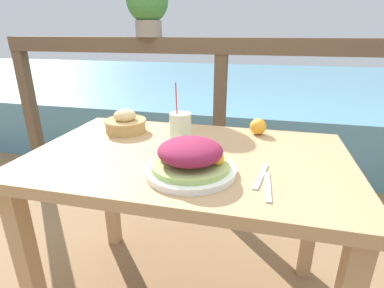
# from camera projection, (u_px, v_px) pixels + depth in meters

# --- Properties ---
(patio_table) EXTENTS (1.16, 0.72, 0.73)m
(patio_table) POSITION_uv_depth(u_px,v_px,m) (188.00, 178.00, 1.14)
(patio_table) COLOR tan
(patio_table) RESTS_ON ground_plane
(railing_fence) EXTENTS (2.80, 0.08, 1.12)m
(railing_fence) POSITION_uv_depth(u_px,v_px,m) (220.00, 88.00, 1.77)
(railing_fence) COLOR brown
(railing_fence) RESTS_ON ground_plane
(sea_backdrop) EXTENTS (12.00, 4.00, 0.52)m
(sea_backdrop) POSITION_uv_depth(u_px,v_px,m) (245.00, 98.00, 4.24)
(sea_backdrop) COLOR #568EA8
(sea_backdrop) RESTS_ON ground_plane
(salad_plate) EXTENTS (0.29, 0.29, 0.11)m
(salad_plate) POSITION_uv_depth(u_px,v_px,m) (190.00, 159.00, 0.93)
(salad_plate) COLOR white
(salad_plate) RESTS_ON patio_table
(drink_glass) EXTENTS (0.08, 0.08, 0.25)m
(drink_glass) POSITION_uv_depth(u_px,v_px,m) (180.00, 131.00, 1.13)
(drink_glass) COLOR beige
(drink_glass) RESTS_ON patio_table
(bread_basket) EXTENTS (0.19, 0.19, 0.10)m
(bread_basket) POSITION_uv_depth(u_px,v_px,m) (125.00, 123.00, 1.32)
(bread_basket) COLOR tan
(bread_basket) RESTS_ON patio_table
(potted_plant) EXTENTS (0.24, 0.24, 0.31)m
(potted_plant) POSITION_uv_depth(u_px,v_px,m) (147.00, 5.00, 1.70)
(potted_plant) COLOR gray
(potted_plant) RESTS_ON railing_fence
(fork) EXTENTS (0.05, 0.18, 0.00)m
(fork) POSITION_uv_depth(u_px,v_px,m) (261.00, 176.00, 0.92)
(fork) COLOR silver
(fork) RESTS_ON patio_table
(knife) EXTENTS (0.02, 0.18, 0.00)m
(knife) POSITION_uv_depth(u_px,v_px,m) (268.00, 186.00, 0.86)
(knife) COLOR silver
(knife) RESTS_ON patio_table
(orange_near_basket) EXTENTS (0.07, 0.07, 0.07)m
(orange_near_basket) POSITION_uv_depth(u_px,v_px,m) (258.00, 127.00, 1.29)
(orange_near_basket) COLOR #F9A328
(orange_near_basket) RESTS_ON patio_table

